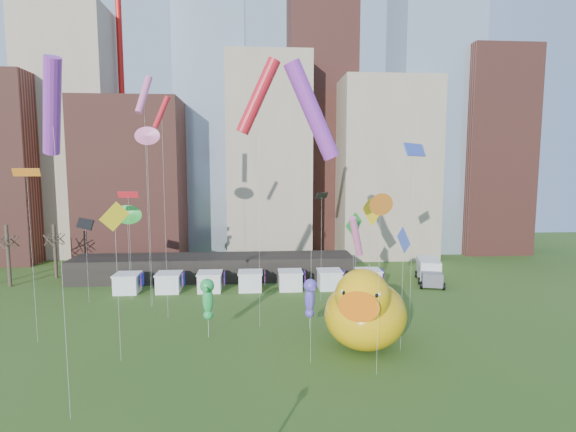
{
  "coord_description": "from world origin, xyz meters",
  "views": [
    {
      "loc": [
        1.92,
        -16.99,
        15.23
      ],
      "look_at": [
        3.99,
        11.92,
        12.0
      ],
      "focal_mm": 27.0,
      "sensor_mm": 36.0,
      "label": 1
    }
  ],
  "objects": [
    {
      "name": "skyline",
      "position": [
        2.25,
        61.06,
        21.44
      ],
      "size": [
        101.0,
        23.0,
        68.0
      ],
      "color": "brown",
      "rests_on": "ground"
    },
    {
      "name": "kite_4",
      "position": [
        -8.99,
        16.81,
        11.31
      ],
      "size": [
        1.94,
        1.27,
        12.67
      ],
      "color": "silver",
      "rests_on": "ground"
    },
    {
      "name": "kite_2",
      "position": [
        9.16,
        31.08,
        12.05
      ],
      "size": [
        1.73,
        1.96,
        12.5
      ],
      "color": "silver",
      "rests_on": "ground"
    },
    {
      "name": "pavilion",
      "position": [
        -4.0,
        42.0,
        1.6
      ],
      "size": [
        38.0,
        6.0,
        3.2
      ],
      "primitive_type": "cube",
      "color": "black",
      "rests_on": "ground"
    },
    {
      "name": "kite_16",
      "position": [
        -7.22,
        26.36,
        20.54
      ],
      "size": [
        1.88,
        0.79,
        22.16
      ],
      "color": "silver",
      "rests_on": "ground"
    },
    {
      "name": "kite_9",
      "position": [
        11.88,
        25.61,
        8.32
      ],
      "size": [
        2.1,
        2.42,
        10.45
      ],
      "color": "silver",
      "rests_on": "ground"
    },
    {
      "name": "box_truck",
      "position": [
        24.74,
        38.06,
        1.56
      ],
      "size": [
        4.34,
        7.59,
        3.04
      ],
      "rotation": [
        0.0,
        0.0,
        -0.25
      ],
      "color": "silver",
      "rests_on": "ground"
    },
    {
      "name": "small_duck",
      "position": [
        14.07,
        24.16,
        1.31
      ],
      "size": [
        3.18,
        3.93,
        2.86
      ],
      "rotation": [
        0.0,
        0.0,
        -0.16
      ],
      "color": "white",
      "rests_on": "ground"
    },
    {
      "name": "bare_trees",
      "position": [
        -30.17,
        40.54,
        4.01
      ],
      "size": [
        8.44,
        6.44,
        8.5
      ],
      "color": "#382B21",
      "rests_on": "ground"
    },
    {
      "name": "kite_8",
      "position": [
        -12.6,
        32.91,
        12.14
      ],
      "size": [
        2.33,
        0.57,
        12.59
      ],
      "color": "silver",
      "rests_on": "ground"
    },
    {
      "name": "kite_11",
      "position": [
        -12.87,
        33.22,
        9.9
      ],
      "size": [
        2.22,
        0.6,
        11.02
      ],
      "color": "silver",
      "rests_on": "ground"
    },
    {
      "name": "kite_3",
      "position": [
        11.94,
        26.94,
        9.35
      ],
      "size": [
        2.06,
        1.32,
        10.69
      ],
      "color": "silver",
      "rests_on": "ground"
    },
    {
      "name": "kite_6",
      "position": [
        10.65,
        13.02,
        12.62
      ],
      "size": [
        1.47,
        0.97,
        13.45
      ],
      "color": "silver",
      "rests_on": "ground"
    },
    {
      "name": "seahorse_green",
      "position": [
        -2.55,
        21.0,
        3.88
      ],
      "size": [
        1.37,
        1.67,
        5.44
      ],
      "rotation": [
        0.0,
        0.0,
        -0.09
      ],
      "color": "silver",
      "rests_on": "ground"
    },
    {
      "name": "kite_0",
      "position": [
        2.09,
        23.33,
        21.68
      ],
      "size": [
        4.15,
        1.4,
        25.17
      ],
      "color": "silver",
      "rests_on": "ground"
    },
    {
      "name": "kite_1",
      "position": [
        -9.81,
        30.85,
        18.6
      ],
      "size": [
        1.95,
        0.67,
        19.62
      ],
      "color": "silver",
      "rests_on": "ground"
    },
    {
      "name": "kite_7",
      "position": [
        -9.57,
        8.79,
        18.63
      ],
      "size": [
        2.48,
        3.18,
        21.34
      ],
      "color": "silver",
      "rests_on": "ground"
    },
    {
      "name": "kite_10",
      "position": [
        -17.2,
        32.2,
        9.02
      ],
      "size": [
        2.99,
        3.08,
        9.62
      ],
      "color": "silver",
      "rests_on": "ground"
    },
    {
      "name": "big_duck",
      "position": [
        10.86,
        17.62,
        3.36
      ],
      "size": [
        9.33,
        10.46,
        7.32
      ],
      "rotation": [
        0.0,
        0.0,
        -0.35
      ],
      "color": "#F1B10C",
      "rests_on": "ground"
    },
    {
      "name": "vendor_tents",
      "position": [
        1.02,
        36.0,
        1.11
      ],
      "size": [
        33.24,
        2.8,
        2.4
      ],
      "color": "white",
      "rests_on": "ground"
    },
    {
      "name": "kite_12",
      "position": [
        15.24,
        32.76,
        9.98
      ],
      "size": [
        1.29,
        3.11,
        11.73
      ],
      "color": "silver",
      "rests_on": "ground"
    },
    {
      "name": "kite_15",
      "position": [
        6.02,
        15.36,
        19.41
      ],
      "size": [
        4.44,
        1.93,
        23.06
      ],
      "color": "silver",
      "rests_on": "ground"
    },
    {
      "name": "kite_13",
      "position": [
        16.53,
        22.5,
        16.83
      ],
      "size": [
        3.13,
        3.17,
        17.49
      ],
      "color": "silver",
      "rests_on": "ground"
    },
    {
      "name": "kite_14",
      "position": [
        -17.36,
        20.92,
        14.71
      ],
      "size": [
        2.19,
        0.5,
        15.2
      ],
      "color": "silver",
      "rests_on": "ground"
    },
    {
      "name": "kite_17",
      "position": [
        -9.87,
        30.48,
        22.84
      ],
      "size": [
        1.78,
        2.54,
        24.99
      ],
      "color": "silver",
      "rests_on": "ground"
    },
    {
      "name": "kite_5",
      "position": [
        13.83,
        17.08,
        9.22
      ],
      "size": [
        0.41,
        2.15,
        10.46
      ],
      "color": "silver",
      "rests_on": "ground"
    },
    {
      "name": "seahorse_purple",
      "position": [
        6.82,
        22.44,
        3.31
      ],
      "size": [
        1.45,
        1.71,
        4.87
      ],
      "rotation": [
        0.0,
        0.0,
        0.17
      ],
      "color": "silver",
      "rests_on": "ground"
    }
  ]
}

